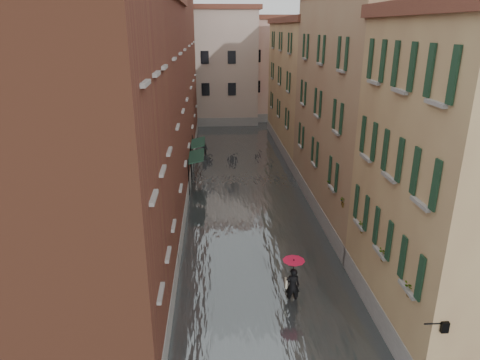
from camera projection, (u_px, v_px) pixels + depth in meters
name	position (u px, v px, depth m)	size (l,w,h in m)	color
ground	(267.00, 297.00, 18.76)	(120.00, 120.00, 0.00)	#58575A
floodwater	(245.00, 189.00, 30.94)	(10.00, 60.00, 0.20)	#4C5354
building_left_near	(70.00, 175.00, 14.27)	(6.00, 8.00, 13.00)	brown
building_left_mid	(130.00, 117.00, 24.69)	(6.00, 14.00, 12.50)	#58221B
building_left_far	(159.00, 76.00, 38.53)	(6.00, 16.00, 14.00)	brown
building_right_near	(471.00, 187.00, 15.35)	(6.00, 8.00, 11.50)	#97724E
building_right_mid	(368.00, 110.00, 25.44)	(6.00, 14.00, 13.00)	#9D835F
building_right_far	(311.00, 89.00, 39.78)	(6.00, 16.00, 11.50)	#97724E
building_end_cream	(206.00, 68.00, 52.09)	(12.00, 9.00, 13.00)	#BFA997
building_end_pink	(276.00, 70.00, 54.67)	(10.00, 9.00, 12.00)	#CEAA91
awning_near	(196.00, 157.00, 30.30)	(1.09, 3.22, 2.80)	#163224
awning_far	(197.00, 144.00, 33.83)	(1.09, 2.90, 2.80)	#163224
wall_lantern	(443.00, 326.00, 12.36)	(0.71, 0.22, 0.35)	black
window_planters	(364.00, 218.00, 18.20)	(0.59, 10.67, 0.84)	brown
pedestrian_main	(293.00, 278.00, 17.95)	(0.93, 0.93, 2.06)	black
pedestrian_far	(204.00, 150.00, 38.42)	(0.75, 0.58, 1.54)	black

